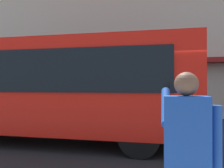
# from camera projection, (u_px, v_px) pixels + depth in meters

# --- Properties ---
(ground_plane) EXTENTS (60.00, 60.00, 0.00)m
(ground_plane) POSITION_uv_depth(u_px,v_px,m) (154.00, 147.00, 6.55)
(ground_plane) COLOR #232326
(building_facade_far) EXTENTS (28.00, 1.55, 12.00)m
(building_facade_far) POSITION_uv_depth(u_px,v_px,m) (159.00, 10.00, 13.22)
(building_facade_far) COLOR beige
(building_facade_far) RESTS_ON ground_plane
(red_bus) EXTENTS (9.05, 2.54, 3.08)m
(red_bus) POSITION_uv_depth(u_px,v_px,m) (45.00, 87.00, 7.30)
(red_bus) COLOR red
(red_bus) RESTS_ON ground_plane
(pedestrian_photographer) EXTENTS (0.53, 0.52, 1.70)m
(pedestrian_photographer) POSITION_uv_depth(u_px,v_px,m) (187.00, 149.00, 2.15)
(pedestrian_photographer) COLOR #4C4238
(pedestrian_photographer) RESTS_ON sidewalk_curb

